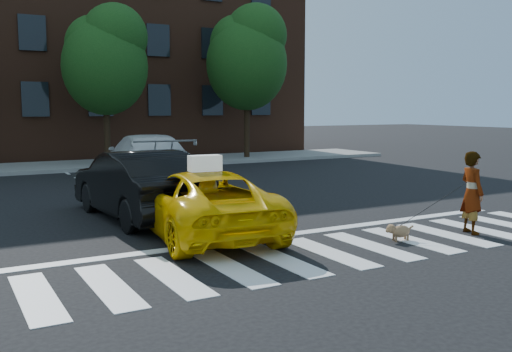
{
  "coord_description": "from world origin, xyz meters",
  "views": [
    {
      "loc": [
        -6.08,
        -8.14,
        2.61
      ],
      "look_at": [
        0.08,
        2.83,
        1.1
      ],
      "focal_mm": 40.0,
      "sensor_mm": 36.0,
      "label": 1
    }
  ],
  "objects_px": {
    "white_suv": "(146,158)",
    "woman": "(472,193)",
    "black_sedan": "(138,185)",
    "dog": "(399,231)",
    "tree_right": "(247,54)",
    "taxi": "(201,203)",
    "tree_mid": "(106,56)"
  },
  "relations": [
    {
      "from": "tree_right",
      "to": "white_suv",
      "type": "height_order",
      "value": "tree_right"
    },
    {
      "from": "tree_right",
      "to": "dog",
      "type": "distance_m",
      "value": 18.59
    },
    {
      "from": "dog",
      "to": "taxi",
      "type": "bearing_deg",
      "value": 157.61
    },
    {
      "from": "woman",
      "to": "dog",
      "type": "xyz_separation_m",
      "value": [
        -1.8,
        0.21,
        -0.66
      ]
    },
    {
      "from": "black_sedan",
      "to": "woman",
      "type": "relative_size",
      "value": 2.86
    },
    {
      "from": "white_suv",
      "to": "dog",
      "type": "distance_m",
      "value": 11.29
    },
    {
      "from": "black_sedan",
      "to": "dog",
      "type": "distance_m",
      "value": 6.08
    },
    {
      "from": "black_sedan",
      "to": "woman",
      "type": "xyz_separation_m",
      "value": [
        5.55,
        -4.96,
        0.05
      ]
    },
    {
      "from": "taxi",
      "to": "woman",
      "type": "xyz_separation_m",
      "value": [
        4.95,
        -2.64,
        0.19
      ]
    },
    {
      "from": "woman",
      "to": "dog",
      "type": "height_order",
      "value": "woman"
    },
    {
      "from": "dog",
      "to": "black_sedan",
      "type": "bearing_deg",
      "value": 143.56
    },
    {
      "from": "tree_right",
      "to": "black_sedan",
      "type": "bearing_deg",
      "value": -128.06
    },
    {
      "from": "taxi",
      "to": "black_sedan",
      "type": "height_order",
      "value": "black_sedan"
    },
    {
      "from": "white_suv",
      "to": "woman",
      "type": "height_order",
      "value": "woman"
    },
    {
      "from": "tree_mid",
      "to": "dog",
      "type": "height_order",
      "value": "tree_mid"
    },
    {
      "from": "white_suv",
      "to": "tree_right",
      "type": "bearing_deg",
      "value": -135.36
    },
    {
      "from": "taxi",
      "to": "dog",
      "type": "relative_size",
      "value": 8.13
    },
    {
      "from": "dog",
      "to": "white_suv",
      "type": "bearing_deg",
      "value": 112.51
    },
    {
      "from": "tree_mid",
      "to": "black_sedan",
      "type": "height_order",
      "value": "tree_mid"
    },
    {
      "from": "taxi",
      "to": "tree_mid",
      "type": "bearing_deg",
      "value": -91.97
    },
    {
      "from": "tree_right",
      "to": "woman",
      "type": "relative_size",
      "value": 4.48
    },
    {
      "from": "tree_mid",
      "to": "taxi",
      "type": "bearing_deg",
      "value": -97.6
    },
    {
      "from": "dog",
      "to": "tree_mid",
      "type": "bearing_deg",
      "value": 109.37
    },
    {
      "from": "black_sedan",
      "to": "tree_right",
      "type": "bearing_deg",
      "value": -131.17
    },
    {
      "from": "tree_right",
      "to": "white_suv",
      "type": "distance_m",
      "value": 10.22
    },
    {
      "from": "tree_right",
      "to": "tree_mid",
      "type": "bearing_deg",
      "value": 180.0
    },
    {
      "from": "taxi",
      "to": "dog",
      "type": "bearing_deg",
      "value": 147.98
    },
    {
      "from": "tree_right",
      "to": "black_sedan",
      "type": "distance_m",
      "value": 16.09
    },
    {
      "from": "white_suv",
      "to": "woman",
      "type": "bearing_deg",
      "value": 111.88
    },
    {
      "from": "tree_mid",
      "to": "tree_right",
      "type": "height_order",
      "value": "tree_right"
    },
    {
      "from": "white_suv",
      "to": "dog",
      "type": "xyz_separation_m",
      "value": [
        1.42,
        -11.18,
        -0.65
      ]
    },
    {
      "from": "tree_mid",
      "to": "dog",
      "type": "xyz_separation_m",
      "value": [
        1.22,
        -16.93,
        -4.65
      ]
    }
  ]
}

